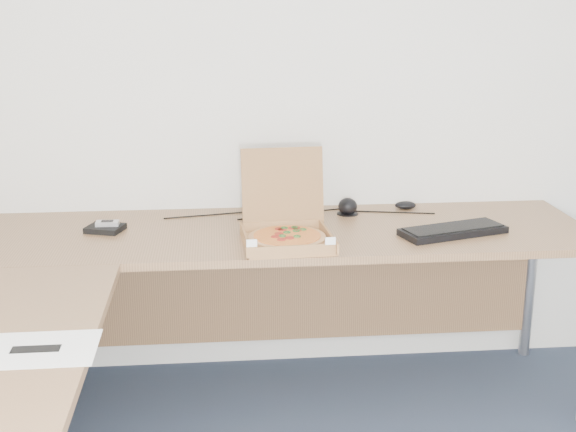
{
  "coord_description": "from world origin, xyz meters",
  "views": [
    {
      "loc": [
        -0.71,
        -1.49,
        1.61
      ],
      "look_at": [
        -0.45,
        1.28,
        0.82
      ],
      "focal_mm": 48.16,
      "sensor_mm": 36.0,
      "label": 1
    }
  ],
  "objects": [
    {
      "name": "room_shell",
      "position": [
        0.0,
        0.0,
        1.25
      ],
      "size": [
        3.5,
        3.5,
        2.5
      ],
      "primitive_type": null,
      "color": "silver",
      "rests_on": "ground"
    },
    {
      "name": "desk",
      "position": [
        -0.82,
        0.97,
        0.7
      ],
      "size": [
        2.5,
        2.2,
        0.73
      ],
      "color": "brown",
      "rests_on": "ground"
    },
    {
      "name": "pizza_box",
      "position": [
        -0.46,
        1.23,
        0.77
      ],
      "size": [
        0.32,
        0.37,
        0.32
      ],
      "rotation": [
        0.0,
        0.0,
        0.07
      ],
      "color": "#A06E40",
      "rests_on": "desk"
    },
    {
      "name": "drinking_glass",
      "position": [
        -0.31,
        1.56,
        0.79
      ],
      "size": [
        0.07,
        0.07,
        0.12
      ],
      "primitive_type": "cylinder",
      "color": "white",
      "rests_on": "desk"
    },
    {
      "name": "keyboard",
      "position": [
        0.19,
        1.28,
        0.74
      ],
      "size": [
        0.44,
        0.26,
        0.03
      ],
      "primitive_type": "cube",
      "rotation": [
        0.0,
        0.0,
        0.3
      ],
      "color": "black",
      "rests_on": "desk"
    },
    {
      "name": "mouse",
      "position": [
        0.09,
        1.66,
        0.75
      ],
      "size": [
        0.09,
        0.07,
        0.03
      ],
      "primitive_type": "ellipsoid",
      "rotation": [
        0.0,
        0.0,
        0.06
      ],
      "color": "black",
      "rests_on": "desk"
    },
    {
      "name": "wallet",
      "position": [
        -1.15,
        1.45,
        0.74
      ],
      "size": [
        0.16,
        0.15,
        0.02
      ],
      "primitive_type": "cube",
      "rotation": [
        0.0,
        0.0,
        -0.32
      ],
      "color": "black",
      "rests_on": "desk"
    },
    {
      "name": "phone",
      "position": [
        -1.14,
        1.45,
        0.76
      ],
      "size": [
        0.09,
        0.05,
        0.02
      ],
      "primitive_type": "cube",
      "rotation": [
        0.0,
        0.0,
        -0.02
      ],
      "color": "#B2B5BA",
      "rests_on": "wallet"
    },
    {
      "name": "paper_sheet",
      "position": [
        -1.19,
        0.39,
        0.73
      ],
      "size": [
        0.32,
        0.23,
        0.0
      ],
      "primitive_type": "cube",
      "rotation": [
        0.0,
        0.0,
        0.01
      ],
      "color": "white",
      "rests_on": "desk"
    },
    {
      "name": "dome_speaker",
      "position": [
        -0.17,
        1.6,
        0.77
      ],
      "size": [
        0.09,
        0.09,
        0.08
      ],
      "primitive_type": "ellipsoid",
      "color": "black",
      "rests_on": "desk"
    },
    {
      "name": "cable_bundle",
      "position": [
        -0.39,
        1.62,
        0.73
      ],
      "size": [
        0.55,
        0.11,
        0.01
      ],
      "primitive_type": null,
      "rotation": [
        0.0,
        0.0,
        0.14
      ],
      "color": "black",
      "rests_on": "desk"
    }
  ]
}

